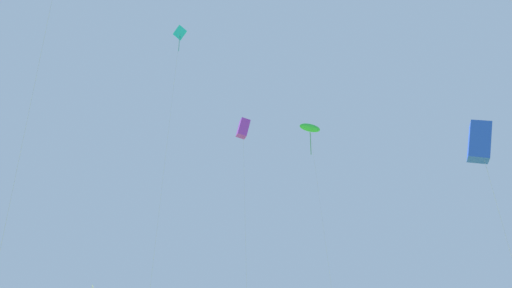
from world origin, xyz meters
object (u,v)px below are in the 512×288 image
(kite_cyan_diamond, at_px, (179,41))
(kite_green_parafoil, at_px, (310,128))
(kite_blue_box, at_px, (479,142))
(kite_purple_box, at_px, (243,129))

(kite_cyan_diamond, bearing_deg, kite_green_parafoil, 31.58)
(kite_blue_box, height_order, kite_green_parafoil, kite_green_parafoil)
(kite_blue_box, bearing_deg, kite_green_parafoil, 99.16)
(kite_blue_box, relative_size, kite_purple_box, 0.61)
(kite_cyan_diamond, relative_size, kite_purple_box, 1.42)
(kite_green_parafoil, xyz_separation_m, kite_purple_box, (-10.24, -8.35, -4.02))
(kite_green_parafoil, distance_m, kite_cyan_diamond, 22.64)
(kite_cyan_diamond, height_order, kite_purple_box, kite_cyan_diamond)
(kite_green_parafoil, height_order, kite_cyan_diamond, kite_cyan_diamond)
(kite_blue_box, bearing_deg, kite_purple_box, 122.67)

